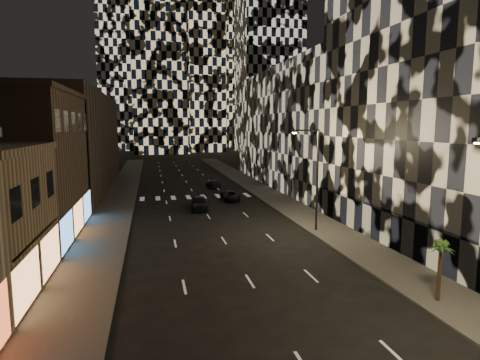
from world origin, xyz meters
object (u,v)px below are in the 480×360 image
car_dark_midlane (199,203)px  car_dark_rightlane (230,196)px  car_dark_oncoming (213,184)px  palm_tree (441,251)px  streetlight_far (315,173)px

car_dark_midlane → car_dark_rightlane: (4.50, 4.80, -0.19)m
car_dark_oncoming → palm_tree: bearing=92.0°
car_dark_rightlane → palm_tree: palm_tree is taller
streetlight_far → palm_tree: 15.29m
car_dark_midlane → car_dark_oncoming: 16.31m
car_dark_midlane → car_dark_rightlane: car_dark_midlane is taller
car_dark_rightlane → palm_tree: 32.10m
streetlight_far → car_dark_rightlane: (-4.35, 16.53, -4.77)m
car_dark_rightlane → car_dark_midlane: bearing=-135.3°
streetlight_far → car_dark_midlane: 15.39m
car_dark_oncoming → car_dark_rightlane: car_dark_oncoming is taller
streetlight_far → palm_tree: streetlight_far is taller
car_dark_rightlane → palm_tree: (5.17, -31.60, 2.30)m
car_dark_oncoming → car_dark_rightlane: 11.02m
car_dark_rightlane → palm_tree: bearing=-82.9°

